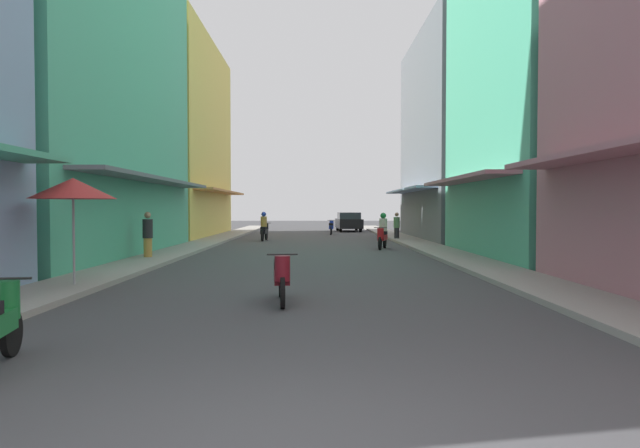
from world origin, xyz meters
TOP-DOWN VIEW (x-y plane):
  - ground_plane at (0.00, 20.10)m, footprint 106.05×106.05m
  - sidewalk_left at (-5.21, 20.10)m, footprint 1.65×56.21m
  - sidewalk_right at (5.21, 20.10)m, footprint 1.65×56.21m
  - building_left_mid at (-9.03, 16.25)m, footprint 7.05×13.99m
  - building_left_far at (-9.03, 30.26)m, footprint 7.05×13.30m
  - building_right_mid at (9.03, 15.76)m, footprint 7.05×9.50m
  - building_right_far at (9.03, 27.26)m, footprint 7.05×11.93m
  - motorbike_red at (3.17, 19.94)m, footprint 0.70×1.76m
  - motorbike_maroon at (-0.38, 6.48)m, footprint 0.55×1.81m
  - motorbike_blue at (1.33, 32.99)m, footprint 0.55×1.81m
  - motorbike_black at (-2.54, 26.09)m, footprint 0.55×1.81m
  - parked_car at (2.82, 38.07)m, footprint 1.96×4.18m
  - pedestrian_midway at (-5.44, 14.83)m, footprint 0.34×0.34m
  - pedestrian_crossing at (4.72, 26.14)m, footprint 0.34×0.34m
  - vendor_umbrella at (-4.99, 8.15)m, footprint 1.81×1.81m

SIDE VIEW (x-z plane):
  - ground_plane at x=0.00m, z-range 0.00..0.00m
  - sidewalk_left at x=-5.21m, z-range 0.00..0.12m
  - sidewalk_right at x=5.21m, z-range 0.00..0.12m
  - motorbike_maroon at x=-0.38m, z-range 0.02..0.99m
  - motorbike_blue at x=1.33m, z-range 0.02..0.99m
  - motorbike_red at x=3.17m, z-range -0.09..1.49m
  - motorbike_black at x=-2.54m, z-range -0.09..1.49m
  - parked_car at x=2.82m, z-range 0.01..1.46m
  - pedestrian_crossing at x=4.72m, z-range -0.01..1.53m
  - pedestrian_midway at x=-5.44m, z-range 0.00..1.65m
  - vendor_umbrella at x=-4.99m, z-range 0.99..3.41m
  - building_right_far at x=9.03m, z-range -0.01..11.64m
  - building_left_far at x=-9.03m, z-range -0.01..12.06m
  - building_left_mid at x=-9.03m, z-range -0.01..12.60m
  - building_right_mid at x=9.03m, z-range -0.01..17.56m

